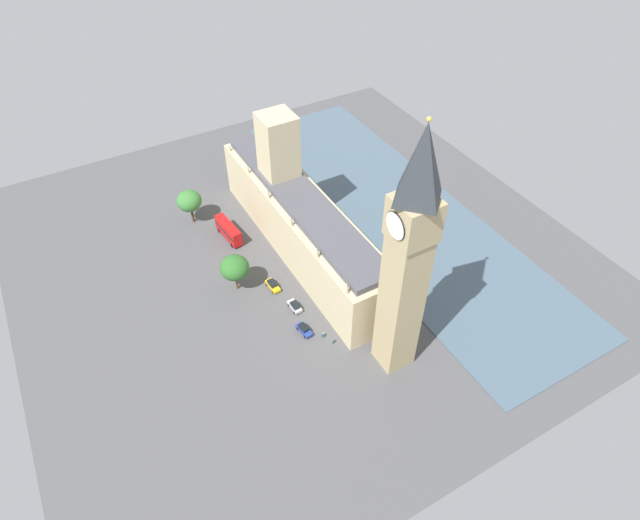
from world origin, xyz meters
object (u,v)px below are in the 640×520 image
object	(u,v)px
parliament_building	(300,218)
pedestrian_by_river_gate	(333,341)
street_lamp_far_end	(193,211)
car_yellow_cab_kerbside	(273,285)
plane_tree_midblock	(234,268)
double_decker_bus_under_trees	(228,230)
plane_tree_trailing	(189,201)
car_blue_opposite_hall	(304,329)
car_silver_corner	(295,306)
clock_tower	(407,258)
pedestrian_leading	(323,335)

from	to	relation	value
parliament_building	pedestrian_by_river_gate	size ratio (longest dim) A/B	43.22
parliament_building	street_lamp_far_end	world-z (taller)	parliament_building
car_yellow_cab_kerbside	plane_tree_midblock	xyz separation A→B (m)	(7.53, -4.11, 6.11)
double_decker_bus_under_trees	plane_tree_trailing	distance (m)	13.66
double_decker_bus_under_trees	pedestrian_by_river_gate	size ratio (longest dim) A/B	6.81
car_blue_opposite_hall	plane_tree_trailing	distance (m)	50.75
car_yellow_cab_kerbside	pedestrian_by_river_gate	bearing A→B (deg)	97.48
pedestrian_by_river_gate	parliament_building	bearing A→B (deg)	30.87
plane_tree_trailing	street_lamp_far_end	bearing A→B (deg)	111.17
double_decker_bus_under_trees	street_lamp_far_end	xyz separation A→B (m)	(5.80, -10.91, 1.33)
double_decker_bus_under_trees	car_silver_corner	bearing A→B (deg)	-89.09
clock_tower	pedestrian_leading	distance (m)	33.07
car_blue_opposite_hall	street_lamp_far_end	xyz separation A→B (m)	(7.97, -49.17, 3.08)
parliament_building	car_silver_corner	size ratio (longest dim) A/B	15.49
car_blue_opposite_hall	pedestrian_by_river_gate	bearing A→B (deg)	116.90
clock_tower	plane_tree_midblock	size ratio (longest dim) A/B	5.77
pedestrian_by_river_gate	car_yellow_cab_kerbside	bearing A→B (deg)	57.35
clock_tower	car_silver_corner	distance (m)	38.61
plane_tree_trailing	parliament_building	bearing A→B (deg)	131.58
parliament_building	car_blue_opposite_hall	bearing A→B (deg)	63.39
clock_tower	car_blue_opposite_hall	distance (m)	35.36
clock_tower	car_yellow_cab_kerbside	size ratio (longest dim) A/B	11.94
car_silver_corner	plane_tree_trailing	xyz separation A→B (m)	(9.59, -42.53, 6.12)
double_decker_bus_under_trees	pedestrian_leading	size ratio (longest dim) A/B	6.36
clock_tower	car_yellow_cab_kerbside	xyz separation A→B (m)	(13.35, -31.42, -28.86)
car_yellow_cab_kerbside	car_silver_corner	bearing A→B (deg)	96.89
car_yellow_cab_kerbside	street_lamp_far_end	bearing A→B (deg)	-80.06
car_silver_corner	plane_tree_midblock	size ratio (longest dim) A/B	0.44
street_lamp_far_end	pedestrian_leading	bearing A→B (deg)	101.74
parliament_building	clock_tower	size ratio (longest dim) A/B	1.18
car_yellow_cab_kerbside	plane_tree_midblock	bearing A→B (deg)	-31.88
pedestrian_leading	plane_tree_trailing	xyz separation A→B (m)	(11.14, -53.14, 6.25)
car_blue_opposite_hall	plane_tree_midblock	distance (m)	22.22
car_blue_opposite_hall	pedestrian_by_river_gate	distance (m)	7.18
car_yellow_cab_kerbside	car_blue_opposite_hall	world-z (taller)	same
parliament_building	car_blue_opposite_hall	world-z (taller)	parliament_building
car_yellow_cab_kerbside	plane_tree_midblock	size ratio (longest dim) A/B	0.48
clock_tower	pedestrian_by_river_gate	distance (m)	31.95
car_blue_opposite_hall	pedestrian_leading	world-z (taller)	car_blue_opposite_hall
clock_tower	street_lamp_far_end	distance (m)	72.85
clock_tower	pedestrian_by_river_gate	world-z (taller)	clock_tower
car_silver_corner	car_blue_opposite_hall	world-z (taller)	same
street_lamp_far_end	car_blue_opposite_hall	bearing A→B (deg)	99.20
clock_tower	car_silver_corner	world-z (taller)	clock_tower
car_blue_opposite_hall	pedestrian_leading	size ratio (longest dim) A/B	2.76
parliament_building	car_yellow_cab_kerbside	xyz separation A→B (m)	(13.10, 10.05, -8.48)
double_decker_bus_under_trees	plane_tree_trailing	xyz separation A→B (m)	(6.01, -11.45, 4.37)
parliament_building	car_silver_corner	world-z (taller)	parliament_building
plane_tree_trailing	car_yellow_cab_kerbside	bearing A→B (deg)	103.35
plane_tree_midblock	clock_tower	bearing A→B (deg)	120.44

